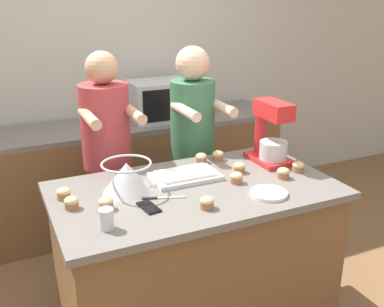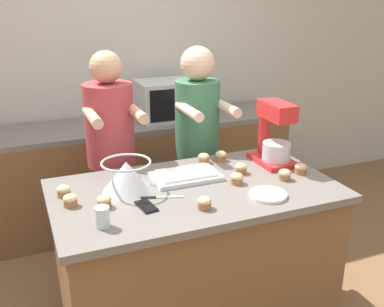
# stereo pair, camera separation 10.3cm
# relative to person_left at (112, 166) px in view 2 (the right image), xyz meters

# --- Properties ---
(back_wall) EXTENTS (10.00, 0.06, 2.70)m
(back_wall) POSITION_rel_person_left_xyz_m (0.30, 1.15, 0.52)
(back_wall) COLOR #B2ADA3
(back_wall) RESTS_ON ground_plane
(island_counter) EXTENTS (1.53, 0.86, 0.91)m
(island_counter) POSITION_rel_person_left_xyz_m (0.30, -0.68, -0.38)
(island_counter) COLOR brown
(island_counter) RESTS_ON ground_plane
(back_counter) EXTENTS (2.80, 0.60, 0.88)m
(back_counter) POSITION_rel_person_left_xyz_m (0.30, 0.80, -0.39)
(back_counter) COLOR brown
(back_counter) RESTS_ON ground_plane
(person_left) EXTENTS (0.33, 0.49, 1.58)m
(person_left) POSITION_rel_person_left_xyz_m (0.00, 0.00, 0.00)
(person_left) COLOR #232328
(person_left) RESTS_ON ground_plane
(person_right) EXTENTS (0.32, 0.49, 1.58)m
(person_right) POSITION_rel_person_left_xyz_m (0.60, -0.00, 0.01)
(person_right) COLOR #33384C
(person_right) RESTS_ON ground_plane
(stand_mixer) EXTENTS (0.20, 0.30, 0.38)m
(stand_mixer) POSITION_rel_person_left_xyz_m (0.89, -0.51, 0.24)
(stand_mixer) COLOR red
(stand_mixer) RESTS_ON island_counter
(mixing_bowl) EXTENTS (0.27, 0.27, 0.16)m
(mixing_bowl) POSITION_rel_person_left_xyz_m (-0.04, -0.58, 0.16)
(mixing_bowl) COLOR #BCBCC1
(mixing_bowl) RESTS_ON island_counter
(baking_tray) EXTENTS (0.38, 0.23, 0.04)m
(baking_tray) POSITION_rel_person_left_xyz_m (0.30, -0.54, 0.09)
(baking_tray) COLOR silver
(baking_tray) RESTS_ON island_counter
(microwave_oven) EXTENTS (0.55, 0.38, 0.32)m
(microwave_oven) POSITION_rel_person_left_xyz_m (0.69, 0.79, 0.21)
(microwave_oven) COLOR #B7B7BC
(microwave_oven) RESTS_ON back_counter
(cell_phone) EXTENTS (0.09, 0.15, 0.01)m
(cell_phone) POSITION_rel_person_left_xyz_m (-0.01, -0.81, 0.08)
(cell_phone) COLOR black
(cell_phone) RESTS_ON island_counter
(drinking_glass) EXTENTS (0.07, 0.07, 0.10)m
(drinking_glass) POSITION_rel_person_left_xyz_m (-0.25, -0.92, 0.12)
(drinking_glass) COLOR silver
(drinking_glass) RESTS_ON island_counter
(small_plate) EXTENTS (0.20, 0.20, 0.02)m
(small_plate) POSITION_rel_person_left_xyz_m (0.61, -0.93, 0.08)
(small_plate) COLOR white
(small_plate) RESTS_ON island_counter
(knife) EXTENTS (0.21, 0.09, 0.01)m
(knife) POSITION_rel_person_left_xyz_m (0.08, -0.73, 0.08)
(knife) COLOR #BCBCC1
(knife) RESTS_ON island_counter
(cupcake_0) EXTENTS (0.07, 0.07, 0.06)m
(cupcake_0) POSITION_rel_person_left_xyz_m (0.81, -0.77, 0.11)
(cupcake_0) COLOR #9E6038
(cupcake_0) RESTS_ON island_counter
(cupcake_1) EXTENTS (0.07, 0.07, 0.06)m
(cupcake_1) POSITION_rel_person_left_xyz_m (-0.37, -0.53, 0.11)
(cupcake_1) COLOR #9E6038
(cupcake_1) RESTS_ON island_counter
(cupcake_2) EXTENTS (0.07, 0.07, 0.06)m
(cupcake_2) POSITION_rel_person_left_xyz_m (-0.20, -0.73, 0.11)
(cupcake_2) COLOR #9E6038
(cupcake_2) RESTS_ON island_counter
(cupcake_3) EXTENTS (0.07, 0.07, 0.06)m
(cupcake_3) POSITION_rel_person_left_xyz_m (-0.35, -0.65, 0.11)
(cupcake_3) COLOR #9E6038
(cupcake_3) RESTS_ON island_counter
(cupcake_4) EXTENTS (0.07, 0.07, 0.06)m
(cupcake_4) POSITION_rel_person_left_xyz_m (0.54, -0.72, 0.11)
(cupcake_4) COLOR #9E6038
(cupcake_4) RESTS_ON island_counter
(cupcake_5) EXTENTS (0.07, 0.07, 0.06)m
(cupcake_5) POSITION_rel_person_left_xyz_m (0.50, -0.36, 0.11)
(cupcake_5) COLOR #9E6038
(cupcake_5) RESTS_ON island_counter
(cupcake_6) EXTENTS (0.07, 0.07, 0.06)m
(cupcake_6) POSITION_rel_person_left_xyz_m (0.95, -0.73, 0.11)
(cupcake_6) COLOR #9E6038
(cupcake_6) RESTS_ON island_counter
(cupcake_7) EXTENTS (0.07, 0.07, 0.06)m
(cupcake_7) POSITION_rel_person_left_xyz_m (0.25, -0.93, 0.11)
(cupcake_7) COLOR #9E6038
(cupcake_7) RESTS_ON island_counter
(cupcake_8) EXTENTS (0.07, 0.07, 0.06)m
(cupcake_8) POSITION_rel_person_left_xyz_m (0.63, -0.59, 0.11)
(cupcake_8) COLOR #9E6038
(cupcake_8) RESTS_ON island_counter
(cupcake_9) EXTENTS (0.07, 0.07, 0.06)m
(cupcake_9) POSITION_rel_person_left_xyz_m (0.61, -0.36, 0.11)
(cupcake_9) COLOR #9E6038
(cupcake_9) RESTS_ON island_counter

